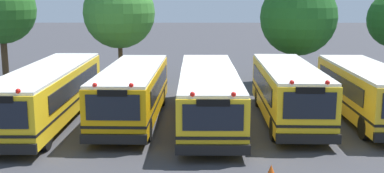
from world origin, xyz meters
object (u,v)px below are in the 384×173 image
at_px(school_bus_0, 49,92).
at_px(school_bus_4, 367,91).
at_px(tree_2, 300,17).
at_px(school_bus_3, 288,91).
at_px(school_bus_1, 133,91).
at_px(school_bus_2, 208,93).
at_px(tree_1, 121,12).

xyz_separation_m(school_bus_0, school_bus_4, (14.75, 0.33, -0.00)).
distance_m(school_bus_4, tree_2, 9.37).
relative_size(school_bus_3, tree_2, 1.37).
height_order(school_bus_3, tree_2, tree_2).
relative_size(school_bus_1, tree_2, 1.42).
bearing_deg(tree_2, school_bus_2, -123.58).
bearing_deg(school_bus_2, tree_2, -123.61).
distance_m(school_bus_1, school_bus_2, 3.53).
relative_size(school_bus_1, school_bus_3, 1.03).
xyz_separation_m(school_bus_4, tree_1, (-12.83, 9.53, 3.29)).
bearing_deg(school_bus_4, school_bus_2, 3.69).
xyz_separation_m(school_bus_3, school_bus_4, (3.70, 0.17, -0.04)).
xyz_separation_m(school_bus_2, school_bus_3, (3.69, 0.17, 0.08)).
distance_m(school_bus_0, tree_1, 10.58).
bearing_deg(school_bus_1, tree_1, -77.48).
bearing_deg(school_bus_4, school_bus_1, 1.61).
relative_size(school_bus_1, school_bus_4, 1.03).
bearing_deg(school_bus_4, tree_2, -80.15).
height_order(school_bus_1, school_bus_3, school_bus_3).
relative_size(school_bus_0, tree_1, 1.65).
height_order(school_bus_1, school_bus_4, school_bus_4).
xyz_separation_m(school_bus_4, tree_2, (-1.35, 8.77, 3.03)).
bearing_deg(school_bus_4, school_bus_0, 2.38).
bearing_deg(tree_1, tree_2, -3.84).
bearing_deg(school_bus_3, tree_1, -45.45).
height_order(school_bus_3, school_bus_4, school_bus_3).
bearing_deg(school_bus_3, school_bus_1, 0.77).
height_order(school_bus_0, school_bus_4, school_bus_4).
height_order(school_bus_0, tree_1, tree_1).
bearing_deg(tree_2, school_bus_4, -81.24).
bearing_deg(school_bus_2, school_bus_3, -177.41).
height_order(tree_1, tree_2, tree_1).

